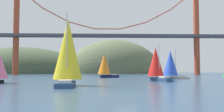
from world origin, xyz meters
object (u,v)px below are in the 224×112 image
sailboat_yellow_sail (68,51)px  sailboat_orange_sail (105,65)px  sailboat_blue_spinnaker (171,64)px  sailboat_red_spinnaker (156,63)px

sailboat_yellow_sail → sailboat_orange_sail: (6.18, 37.64, -1.49)m
sailboat_blue_spinnaker → sailboat_orange_sail: size_ratio=1.01×
sailboat_blue_spinnaker → sailboat_yellow_sail: bearing=-131.2°
sailboat_blue_spinnaker → sailboat_red_spinnaker: (-7.06, -13.42, -0.16)m
sailboat_blue_spinnaker → sailboat_yellow_sail: 37.23m
sailboat_red_spinnaker → sailboat_yellow_sail: bearing=-140.1°
sailboat_yellow_sail → sailboat_orange_sail: 38.17m
sailboat_red_spinnaker → sailboat_yellow_sail: size_ratio=0.75×
sailboat_blue_spinnaker → sailboat_orange_sail: 20.70m
sailboat_red_spinnaker → sailboat_orange_sail: sailboat_red_spinnaker is taller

